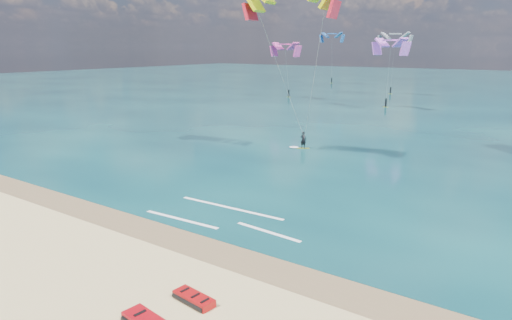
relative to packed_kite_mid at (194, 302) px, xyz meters
The scene contains 7 objects.
ground 41.22m from the packed_kite_mid, 96.11° to the left, with size 320.00×320.00×0.00m, color tan.
wet_sand_strip 5.93m from the packed_kite_mid, 137.79° to the left, with size 320.00×2.40×0.01m, color brown.
sea 105.07m from the packed_kite_mid, 92.39° to the left, with size 320.00×200.00×0.04m, color #092934.
packed_kite_mid is the anchor object (origin of this frame).
kitesurfer_main 26.50m from the packed_kite_mid, 111.05° to the left, with size 8.10×7.04×15.43m.
shoreline_foam 8.97m from the packed_kite_mid, 121.15° to the left, with size 9.68×3.61×0.01m.
distant_kites 78.29m from the packed_kite_mid, 99.56° to the left, with size 75.45×44.24×12.84m.
Camera 1 is at (15.28, -12.53, 9.53)m, focal length 32.00 mm.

